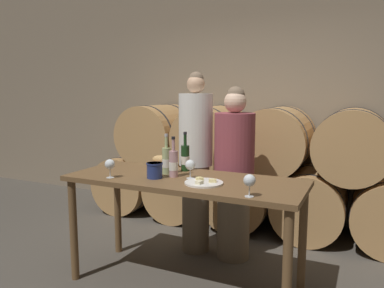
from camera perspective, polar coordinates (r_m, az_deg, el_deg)
The scene contains 15 objects.
ground_plane at distance 3.27m, azimuth -1.16°, elevation -20.63°, with size 10.00×10.00×0.00m, color #4C473F.
stone_wall_back at distance 4.83m, azimuth 9.96°, elevation 8.28°, with size 10.00×0.12×3.20m.
barrel_stack at distance 4.40m, azimuth 7.80°, elevation -3.93°, with size 3.83×0.84×1.41m.
tasting_table at distance 2.98m, azimuth -1.20°, elevation -7.27°, with size 1.87×0.73×0.89m.
person_left at distance 3.61m, azimuth 0.57°, elevation -2.69°, with size 0.32×0.32×1.75m.
person_right at distance 3.49m, azimuth 6.43°, elevation -4.54°, with size 0.37×0.37×1.61m.
wine_bottle_red at distance 3.19m, azimuth -1.04°, elevation -2.08°, with size 0.07×0.07×0.33m.
wine_bottle_white at distance 3.07m, azimuth -3.91°, elevation -2.50°, with size 0.07×0.07×0.33m.
wine_bottle_rose at distance 2.97m, azimuth -2.85°, elevation -2.95°, with size 0.07×0.07×0.32m.
blue_crock at distance 2.94m, azimuth -5.72°, elevation -3.93°, with size 0.13×0.13×0.12m.
bread_basket at distance 3.25m, azimuth -4.78°, elevation -3.10°, with size 0.21×0.21×0.13m.
cheese_plate at distance 2.76m, azimuth 1.81°, elevation -5.90°, with size 0.28×0.28×0.04m.
wine_glass_far_left at distance 3.00m, azimuth -12.41°, elevation -3.09°, with size 0.08×0.08×0.15m.
wine_glass_left at distance 2.90m, azimuth -0.28°, elevation -3.26°, with size 0.08×0.08×0.15m.
wine_glass_center at distance 2.43m, azimuth 8.76°, elevation -5.57°, with size 0.08×0.08×0.15m.
Camera 1 is at (1.28, -2.57, 1.57)m, focal length 35.00 mm.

